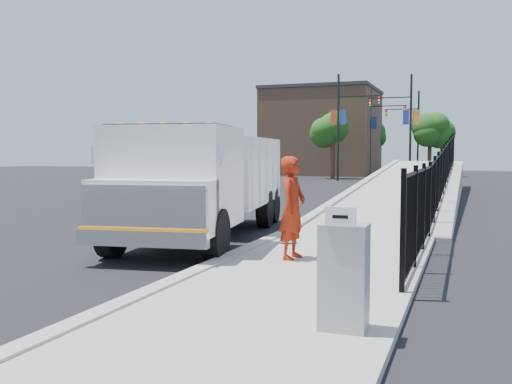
% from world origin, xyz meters
% --- Properties ---
extents(ground, '(120.00, 120.00, 0.00)m').
position_xyz_m(ground, '(0.00, 0.00, 0.00)').
color(ground, black).
rests_on(ground, ground).
extents(sidewalk, '(3.55, 12.00, 0.12)m').
position_xyz_m(sidewalk, '(1.93, -2.00, 0.06)').
color(sidewalk, '#9E998E').
rests_on(sidewalk, ground).
extents(curb, '(0.30, 12.00, 0.16)m').
position_xyz_m(curb, '(0.00, -2.00, 0.08)').
color(curb, '#ADAAA3').
rests_on(curb, ground).
extents(ramp, '(3.95, 24.06, 3.19)m').
position_xyz_m(ramp, '(2.12, 16.00, 0.00)').
color(ramp, '#9E998E').
rests_on(ramp, ground).
extents(iron_fence, '(0.10, 28.00, 1.80)m').
position_xyz_m(iron_fence, '(3.55, 12.00, 0.90)').
color(iron_fence, black).
rests_on(iron_fence, ground).
extents(truck, '(3.82, 8.48, 2.80)m').
position_xyz_m(truck, '(-1.84, 2.38, 1.58)').
color(truck, black).
rests_on(truck, ground).
extents(worker, '(0.55, 0.78, 2.00)m').
position_xyz_m(worker, '(1.24, -0.00, 1.12)').
color(worker, maroon).
rests_on(worker, sidewalk).
extents(utility_cabinet, '(0.55, 0.40, 1.25)m').
position_xyz_m(utility_cabinet, '(3.10, -4.07, 0.75)').
color(utility_cabinet, gray).
rests_on(utility_cabinet, sidewalk).
extents(arrow_sign, '(0.35, 0.04, 0.22)m').
position_xyz_m(arrow_sign, '(3.10, -4.29, 1.48)').
color(arrow_sign, white).
rests_on(arrow_sign, utility_cabinet).
extents(debris, '(0.43, 0.43, 0.11)m').
position_xyz_m(debris, '(0.60, 1.77, 0.17)').
color(debris, silver).
rests_on(debris, sidewalk).
extents(light_pole_0, '(3.77, 0.22, 8.00)m').
position_xyz_m(light_pole_0, '(-4.55, 31.96, 4.36)').
color(light_pole_0, black).
rests_on(light_pole_0, ground).
extents(light_pole_1, '(3.77, 0.22, 8.00)m').
position_xyz_m(light_pole_1, '(-0.05, 33.85, 4.36)').
color(light_pole_1, black).
rests_on(light_pole_1, ground).
extents(light_pole_2, '(3.77, 0.22, 8.00)m').
position_xyz_m(light_pole_2, '(-3.73, 41.72, 4.36)').
color(light_pole_2, black).
rests_on(light_pole_2, ground).
extents(light_pole_3, '(3.77, 0.22, 8.00)m').
position_xyz_m(light_pole_3, '(-0.49, 46.23, 4.36)').
color(light_pole_3, black).
rests_on(light_pole_3, ground).
extents(tree_0, '(2.58, 2.58, 5.29)m').
position_xyz_m(tree_0, '(-5.83, 34.59, 3.94)').
color(tree_0, '#382314').
rests_on(tree_0, ground).
extents(tree_1, '(2.49, 2.49, 5.24)m').
position_xyz_m(tree_1, '(1.18, 41.78, 3.94)').
color(tree_1, '#382314').
rests_on(tree_1, ground).
extents(tree_2, '(2.52, 2.52, 5.26)m').
position_xyz_m(tree_2, '(-4.96, 49.56, 3.94)').
color(tree_2, '#382314').
rests_on(tree_2, ground).
extents(building, '(10.00, 10.00, 8.00)m').
position_xyz_m(building, '(-9.00, 44.00, 4.00)').
color(building, '#8C664C').
rests_on(building, ground).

